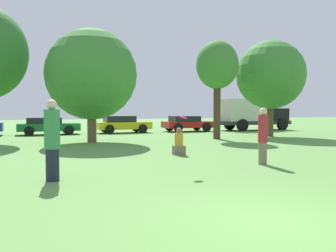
% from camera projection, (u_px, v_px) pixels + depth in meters
% --- Properties ---
extents(ground_plane, '(120.00, 120.00, 0.00)m').
position_uv_depth(ground_plane, '(281.00, 224.00, 5.55)').
color(ground_plane, '#5B8E42').
extents(person_thrower, '(0.38, 0.38, 1.98)m').
position_uv_depth(person_thrower, '(52.00, 140.00, 8.83)').
color(person_thrower, '#191E33').
rests_on(person_thrower, ground).
extents(person_catcher, '(0.31, 0.31, 1.80)m').
position_uv_depth(person_catcher, '(263.00, 135.00, 11.47)').
color(person_catcher, '#726651').
rests_on(person_catcher, ground).
extents(frisbee, '(0.28, 0.27, 0.14)m').
position_uv_depth(frisbee, '(182.00, 117.00, 10.07)').
color(frisbee, '#F21E72').
extents(bystander_sitting, '(0.43, 0.36, 1.04)m').
position_uv_depth(bystander_sitting, '(179.00, 144.00, 14.00)').
color(bystander_sitting, '#726651').
rests_on(bystander_sitting, ground).
extents(tree_2, '(4.78, 4.78, 5.97)m').
position_uv_depth(tree_2, '(91.00, 75.00, 19.07)').
color(tree_2, brown).
rests_on(tree_2, ground).
extents(tree_3, '(2.47, 2.47, 5.76)m').
position_uv_depth(tree_3, '(217.00, 66.00, 21.23)').
color(tree_3, '#473323').
rests_on(tree_3, ground).
extents(tree_4, '(4.38, 4.38, 6.15)m').
position_uv_depth(tree_4, '(271.00, 75.00, 23.25)').
color(tree_4, brown).
rests_on(tree_4, ground).
extents(parked_car_green, '(4.17, 1.96, 1.18)m').
position_uv_depth(parked_car_green, '(47.00, 126.00, 25.04)').
color(parked_car_green, '#196633').
rests_on(parked_car_green, ground).
extents(parked_car_yellow, '(4.03, 1.95, 1.26)m').
position_uv_depth(parked_car_yellow, '(123.00, 124.00, 26.94)').
color(parked_car_yellow, gold).
rests_on(parked_car_yellow, ground).
extents(parked_car_red, '(3.97, 2.06, 1.22)m').
position_uv_depth(parked_car_red, '(187.00, 123.00, 28.63)').
color(parked_car_red, red).
rests_on(parked_car_red, ground).
extents(delivery_truck_black, '(6.34, 2.40, 2.58)m').
position_uv_depth(delivery_truck_black, '(252.00, 114.00, 30.34)').
color(delivery_truck_black, '#2D2D33').
rests_on(delivery_truck_black, ground).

